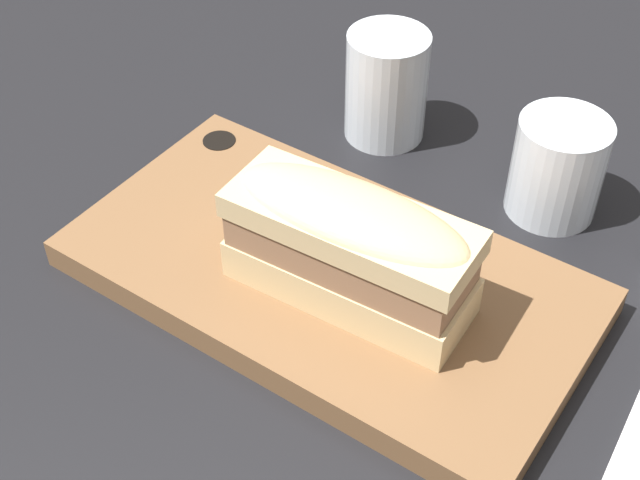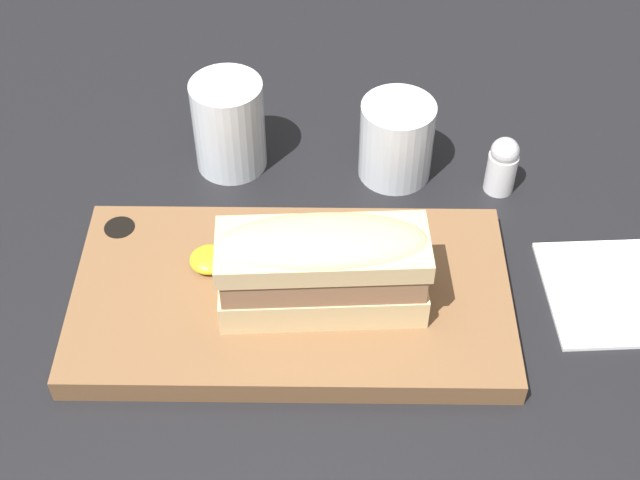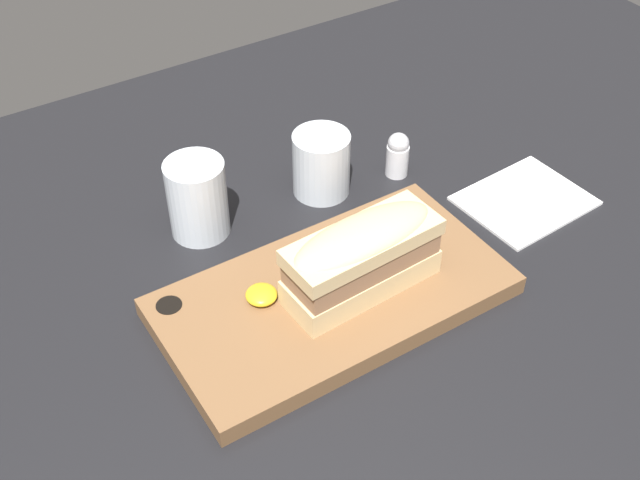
{
  "view_description": "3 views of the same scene",
  "coord_description": "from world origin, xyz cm",
  "views": [
    {
      "loc": [
        24.31,
        -40.12,
        50.0
      ],
      "look_at": [
        -0.23,
        -4.44,
        9.44
      ],
      "focal_mm": 50.0,
      "sensor_mm": 36.0,
      "label": 1
    },
    {
      "loc": [
        1.74,
        -51.76,
        63.04
      ],
      "look_at": [
        1.16,
        -1.22,
        9.84
      ],
      "focal_mm": 50.0,
      "sensor_mm": 36.0,
      "label": 2
    },
    {
      "loc": [
        -35.47,
        -53.02,
        66.22
      ],
      "look_at": [
        -1.56,
        0.4,
        9.82
      ],
      "focal_mm": 45.0,
      "sensor_mm": 36.0,
      "label": 3
    }
  ],
  "objects": [
    {
      "name": "water_glass",
      "position": [
        -8.09,
        17.18,
        6.27
      ],
      "size": [
        7.15,
        7.15,
        9.83
      ],
      "color": "silver",
      "rests_on": "dining_table"
    },
    {
      "name": "wine_glass",
      "position": [
        8.51,
        15.96,
        5.73
      ],
      "size": [
        7.31,
        7.31,
        8.36
      ],
      "color": "silver",
      "rests_on": "dining_table"
    },
    {
      "name": "dining_table",
      "position": [
        0.0,
        0.0,
        1.0
      ],
      "size": [
        170.8,
        110.88,
        2.0
      ],
      "color": "black",
      "rests_on": "ground"
    },
    {
      "name": "mustard_dollop",
      "position": [
        -8.65,
        0.9,
        5.0
      ],
      "size": [
        3.45,
        3.45,
        1.38
      ],
      "color": "gold",
      "rests_on": "serving_board"
    },
    {
      "name": "serving_board",
      "position": [
        -1.38,
        -1.81,
        3.16
      ],
      "size": [
        37.92,
        20.16,
        2.37
      ],
      "color": "brown",
      "rests_on": "dining_table"
    },
    {
      "name": "sandwich",
      "position": [
        1.4,
        -3.23,
        9.01
      ],
      "size": [
        17.52,
        7.32,
        8.73
      ],
      "rotation": [
        0.0,
        0.0,
        0.05
      ],
      "color": "#DBBC84",
      "rests_on": "serving_board"
    }
  ]
}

